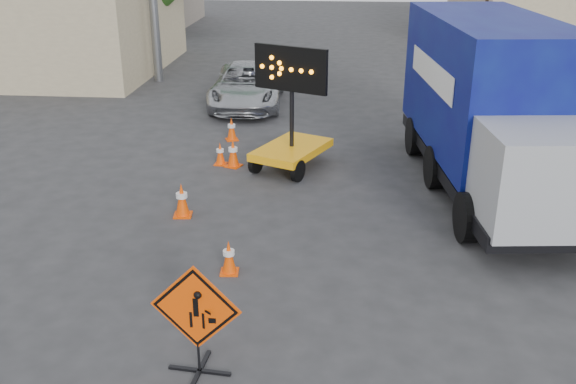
# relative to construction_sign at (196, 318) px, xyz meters

# --- Properties ---
(ground) EXTENTS (100.00, 100.00, 0.00)m
(ground) POSITION_rel_construction_sign_xyz_m (0.62, 0.77, -0.93)
(ground) COLOR #2D2D30
(ground) RESTS_ON ground
(curb_right) EXTENTS (0.40, 60.00, 0.12)m
(curb_right) POSITION_rel_construction_sign_xyz_m (7.82, 15.77, -0.87)
(curb_right) COLOR gray
(curb_right) RESTS_ON ground
(sidewalk_right) EXTENTS (4.00, 60.00, 0.15)m
(sidewalk_right) POSITION_rel_construction_sign_xyz_m (10.12, 15.77, -0.86)
(sidewalk_right) COLOR gray
(sidewalk_right) RESTS_ON ground
(storefront_left_near) EXTENTS (14.00, 10.00, 4.00)m
(storefront_left_near) POSITION_rel_construction_sign_xyz_m (-13.38, 20.77, 1.07)
(storefront_left_near) COLOR #BEAE89
(storefront_left_near) RESTS_ON ground
(construction_sign) EXTENTS (1.33, 0.95, 1.77)m
(construction_sign) POSITION_rel_construction_sign_xyz_m (0.00, 0.00, 0.00)
(construction_sign) COLOR black
(construction_sign) RESTS_ON ground
(arrow_board) EXTENTS (2.20, 2.66, 3.28)m
(arrow_board) POSITION_rel_construction_sign_xyz_m (0.62, 8.72, -0.21)
(arrow_board) COLOR #FFA70E
(arrow_board) RESTS_ON ground
(pickup_truck) EXTENTS (2.70, 5.42, 1.48)m
(pickup_truck) POSITION_rel_construction_sign_xyz_m (-1.54, 15.19, -0.20)
(pickup_truck) COLOR #B2B4BA
(pickup_truck) RESTS_ON ground
(box_truck) EXTENTS (3.44, 8.83, 4.08)m
(box_truck) POSITION_rel_construction_sign_xyz_m (5.50, 7.75, 0.92)
(box_truck) COLOR black
(box_truck) RESTS_ON ground
(cone_a) EXTENTS (0.37, 0.37, 0.67)m
(cone_a) POSITION_rel_construction_sign_xyz_m (-0.07, 2.93, -0.60)
(cone_a) COLOR #FC4905
(cone_a) RESTS_ON ground
(cone_b) EXTENTS (0.44, 0.44, 0.79)m
(cone_b) POSITION_rel_construction_sign_xyz_m (-1.57, 5.39, -0.54)
(cone_b) COLOR #FC4905
(cone_b) RESTS_ON ground
(cone_c) EXTENTS (0.35, 0.35, 0.63)m
(cone_c) POSITION_rel_construction_sign_xyz_m (-1.35, 8.81, -0.62)
(cone_c) COLOR #FC4905
(cone_c) RESTS_ON ground
(cone_d) EXTENTS (0.51, 0.51, 0.77)m
(cone_d) POSITION_rel_construction_sign_xyz_m (-0.97, 8.69, -0.55)
(cone_d) COLOR #FC4905
(cone_d) RESTS_ON ground
(cone_e) EXTENTS (0.46, 0.46, 0.71)m
(cone_e) POSITION_rel_construction_sign_xyz_m (-1.41, 10.99, -0.58)
(cone_e) COLOR #FC4905
(cone_e) RESTS_ON ground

